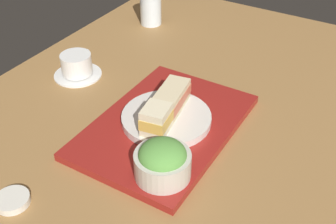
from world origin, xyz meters
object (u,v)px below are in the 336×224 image
(sandwich_plate, at_px, (166,118))
(coffee_cup, at_px, (77,66))
(drinking_glass, at_px, (151,7))
(small_sauce_dish, at_px, (12,200))
(sandwich_far, at_px, (176,92))
(salad_bowl, at_px, (163,161))
(sandwich_middle, at_px, (166,106))
(sandwich_near, at_px, (156,120))

(sandwich_plate, relative_size, coffee_cup, 1.55)
(drinking_glass, xyz_separation_m, small_sauce_dish, (-0.79, -0.20, -0.05))
(sandwich_far, xyz_separation_m, small_sauce_dish, (-0.40, 0.12, -0.05))
(salad_bowl, height_order, small_sauce_dish, salad_bowl)
(salad_bowl, xyz_separation_m, small_sauce_dish, (-0.19, 0.21, -0.05))
(sandwich_middle, bearing_deg, salad_bowl, -151.44)
(drinking_glass, bearing_deg, small_sauce_dish, -165.87)
(salad_bowl, height_order, drinking_glass, drinking_glass)
(sandwich_far, distance_m, coffee_cup, 0.31)
(sandwich_far, bearing_deg, sandwich_plate, -169.82)
(salad_bowl, xyz_separation_m, drinking_glass, (0.59, 0.41, 0.00))
(sandwich_far, bearing_deg, sandwich_near, -169.82)
(sandwich_middle, bearing_deg, sandwich_plate, -90.00)
(sandwich_far, height_order, drinking_glass, drinking_glass)
(sandwich_plate, bearing_deg, sandwich_near, -169.82)
(sandwich_plate, height_order, salad_bowl, salad_bowl)
(drinking_glass, relative_size, small_sauce_dish, 1.73)
(sandwich_middle, bearing_deg, coffee_cup, 77.48)
(sandwich_plate, bearing_deg, drinking_glass, 36.31)
(salad_bowl, distance_m, small_sauce_dish, 0.29)
(sandwich_near, distance_m, salad_bowl, 0.11)
(sandwich_plate, xyz_separation_m, salad_bowl, (-0.15, -0.08, 0.03))
(sandwich_near, height_order, sandwich_far, sandwich_near)
(sandwich_far, distance_m, drinking_glass, 0.50)
(sandwich_far, height_order, salad_bowl, salad_bowl)
(sandwich_middle, height_order, small_sauce_dish, sandwich_middle)
(coffee_cup, xyz_separation_m, small_sauce_dish, (-0.41, -0.19, -0.02))
(sandwich_middle, xyz_separation_m, sandwich_far, (0.06, 0.01, -0.00))
(sandwich_near, xyz_separation_m, sandwich_middle, (0.06, 0.01, -0.00))
(sandwich_middle, distance_m, salad_bowl, 0.17)
(small_sauce_dish, bearing_deg, sandwich_middle, -20.91)
(sandwich_near, distance_m, sandwich_far, 0.12)
(sandwich_far, xyz_separation_m, drinking_glass, (0.39, 0.32, -0.00))
(coffee_cup, height_order, small_sauce_dish, coffee_cup)
(coffee_cup, distance_m, drinking_glass, 0.38)
(sandwich_middle, bearing_deg, drinking_glass, 36.31)
(sandwich_plate, bearing_deg, salad_bowl, -151.44)
(sandwich_middle, xyz_separation_m, drinking_glass, (0.45, 0.33, -0.00))
(salad_bowl, relative_size, drinking_glass, 0.98)
(salad_bowl, bearing_deg, small_sauce_dish, 132.26)
(sandwich_plate, height_order, drinking_glass, drinking_glass)
(sandwich_plate, height_order, sandwich_far, sandwich_far)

